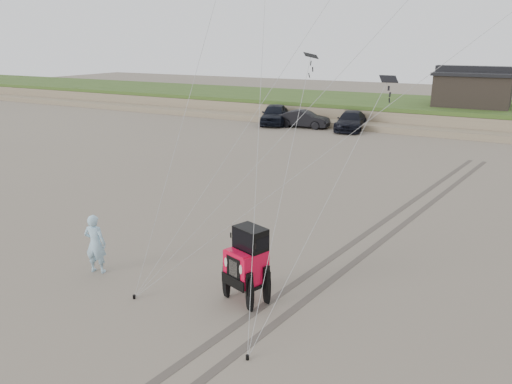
% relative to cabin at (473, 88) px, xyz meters
% --- Properties ---
extents(ground, '(160.00, 160.00, 0.00)m').
position_rel_cabin_xyz_m(ground, '(-2.00, -37.00, -3.24)').
color(ground, '#6B6054').
rests_on(ground, ground).
extents(dune_ridge, '(160.00, 14.25, 1.73)m').
position_rel_cabin_xyz_m(dune_ridge, '(-2.00, 0.50, -2.42)').
color(dune_ridge, '#7A6B54').
rests_on(dune_ridge, ground).
extents(cabin, '(6.40, 5.40, 3.35)m').
position_rel_cabin_xyz_m(cabin, '(0.00, 0.00, 0.00)').
color(cabin, black).
rests_on(cabin, dune_ridge).
extents(truck_a, '(3.65, 5.61, 1.78)m').
position_rel_cabin_xyz_m(truck_a, '(-15.30, -7.46, -2.35)').
color(truck_a, black).
rests_on(truck_a, ground).
extents(truck_b, '(4.53, 1.84, 1.46)m').
position_rel_cabin_xyz_m(truck_b, '(-12.33, -7.84, -2.51)').
color(truck_b, black).
rests_on(truck_b, ground).
extents(truck_c, '(2.91, 5.50, 1.52)m').
position_rel_cabin_xyz_m(truck_c, '(-8.39, -7.14, -2.48)').
color(truck_c, black).
rests_on(truck_c, ground).
extents(jeep, '(3.50, 5.13, 1.76)m').
position_rel_cabin_xyz_m(jeep, '(-1.97, -36.02, -2.36)').
color(jeep, red).
rests_on(jeep, ground).
extents(man, '(0.81, 0.64, 1.95)m').
position_rel_cabin_xyz_m(man, '(-7.09, -36.69, -2.26)').
color(man, '#87B6D0').
rests_on(man, ground).
extents(stake_main, '(0.08, 0.08, 0.12)m').
position_rel_cabin_xyz_m(stake_main, '(-4.87, -37.48, -3.18)').
color(stake_main, black).
rests_on(stake_main, ground).
extents(stake_aux, '(0.08, 0.08, 0.12)m').
position_rel_cabin_xyz_m(stake_aux, '(-0.58, -38.42, -3.18)').
color(stake_aux, black).
rests_on(stake_aux, ground).
extents(tire_tracks, '(5.22, 29.74, 0.01)m').
position_rel_cabin_xyz_m(tire_tracks, '(0.00, -29.00, -3.23)').
color(tire_tracks, '#4C443D').
rests_on(tire_tracks, ground).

